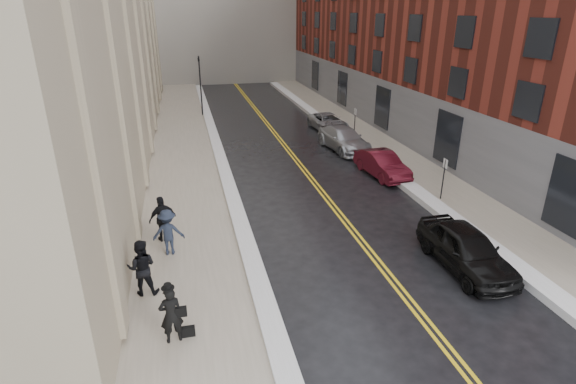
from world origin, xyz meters
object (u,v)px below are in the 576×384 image
pedestrian_a (142,268)px  car_black (466,249)px  pedestrian_b (168,232)px  pedestrian_c (163,219)px  car_silver_far (328,122)px  car_silver_near (344,139)px  car_maroon (382,164)px  pedestrian_main (171,315)px

pedestrian_a → car_black: bearing=-178.3°
pedestrian_a → pedestrian_b: bearing=-102.0°
pedestrian_a → pedestrian_c: bearing=-93.1°
car_silver_far → car_silver_near: bearing=-101.4°
car_black → car_silver_far: size_ratio=1.01×
car_black → pedestrian_b: (-10.61, 3.31, 0.28)m
car_black → pedestrian_a: pedestrian_a is taller
car_black → pedestrian_c: pedestrian_c is taller
pedestrian_a → car_maroon: bearing=-138.3°
pedestrian_b → pedestrian_c: pedestrian_c is taller
car_maroon → car_silver_near: (-0.37, 5.45, 0.05)m
car_silver_near → pedestrian_main: size_ratio=2.92×
car_silver_near → pedestrian_main: (-11.24, -17.15, 0.29)m
car_silver_far → pedestrian_a: (-12.79, -19.83, 0.49)m
car_silver_far → pedestrian_c: size_ratio=2.40×
car_black → pedestrian_main: pedestrian_main is taller
car_black → pedestrian_c: bearing=157.5°
car_silver_near → pedestrian_c: 15.89m
pedestrian_c → pedestrian_a: bearing=59.2°
pedestrian_main → pedestrian_c: (-0.36, 6.30, 0.07)m
car_silver_far → pedestrian_b: (-11.99, -17.33, 0.43)m
car_maroon → car_silver_near: bearing=87.3°
pedestrian_a → pedestrian_c: (0.57, 3.69, -0.02)m
car_maroon → pedestrian_c: (-11.97, -5.40, 0.40)m
car_silver_near → car_maroon: bearing=-93.6°
car_maroon → pedestrian_c: size_ratio=2.23×
car_silver_near → pedestrian_a: pedestrian_a is taller
car_black → pedestrian_a: size_ratio=2.38×
car_silver_near → car_silver_far: size_ratio=1.13×
pedestrian_main → car_maroon: bearing=-144.3°
car_black → car_silver_far: car_black is taller
car_maroon → pedestrian_main: 16.48m
car_black → pedestrian_b: 11.12m
car_silver_near → pedestrian_c: (-11.60, -10.86, 0.35)m
car_maroon → pedestrian_a: 15.50m
pedestrian_c → pedestrian_main: bearing=71.4°
pedestrian_a → pedestrian_b: 2.63m
pedestrian_main → pedestrian_c: size_ratio=0.93×
car_black → car_maroon: size_ratio=1.09×
car_silver_near → pedestrian_a: 18.97m
car_black → pedestrian_c: 11.74m
car_black → car_silver_far: 20.68m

